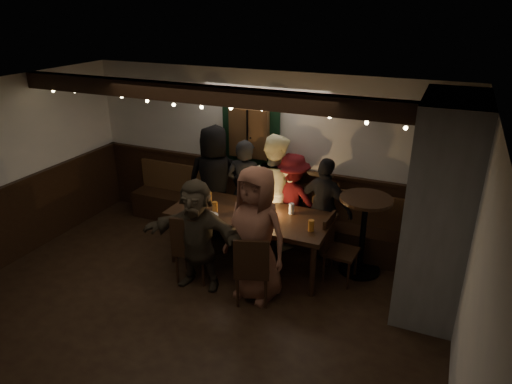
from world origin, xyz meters
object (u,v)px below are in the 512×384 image
at_px(chair_near_right, 252,267).
at_px(person_d, 292,201).
at_px(high_top, 364,226).
at_px(dining_table, 250,218).
at_px(person_a, 215,182).
at_px(person_c, 275,190).
at_px(person_b, 245,191).
at_px(chair_end, 335,244).
at_px(person_g, 256,234).
at_px(person_e, 325,209).
at_px(chair_near_left, 191,245).
at_px(person_f, 197,235).

xyz_separation_m(chair_near_right, person_d, (-0.07, 1.63, 0.21)).
bearing_deg(high_top, person_d, 164.06).
height_order(dining_table, person_a, person_a).
bearing_deg(person_c, person_b, 34.25).
bearing_deg(dining_table, person_b, 120.07).
distance_m(person_a, person_c, 0.97).
bearing_deg(dining_table, chair_end, 5.60).
bearing_deg(high_top, person_g, -135.17).
distance_m(person_c, person_g, 1.46).
bearing_deg(chair_end, person_e, 119.88).
xyz_separation_m(person_d, person_e, (0.55, -0.12, 0.02)).
relative_size(person_a, person_b, 1.10).
bearing_deg(chair_near_left, dining_table, 53.48).
height_order(chair_near_left, person_a, person_a).
height_order(chair_near_left, person_e, person_e).
bearing_deg(person_c, person_d, -155.50).
xyz_separation_m(high_top, person_b, (-1.88, 0.21, 0.11)).
bearing_deg(person_f, person_a, 103.17).
distance_m(person_c, person_d, 0.30).
xyz_separation_m(person_d, person_f, (-0.75, -1.53, 0.01)).
bearing_deg(person_b, person_e, 175.49).
relative_size(dining_table, high_top, 2.01).
bearing_deg(person_b, high_top, 169.30).
bearing_deg(chair_end, dining_table, -174.40).
distance_m(dining_table, chair_near_right, 0.97).
bearing_deg(person_d, person_g, 91.20).
bearing_deg(person_e, high_top, 177.56).
height_order(chair_near_left, high_top, high_top).
distance_m(chair_end, person_e, 0.67).
height_order(chair_near_right, high_top, high_top).
bearing_deg(chair_near_right, chair_end, 51.05).
bearing_deg(chair_near_right, person_b, 117.64).
distance_m(person_b, person_e, 1.27).
bearing_deg(person_b, chair_end, 156.72).
bearing_deg(person_a, person_f, 93.83).
distance_m(person_a, person_b, 0.52).
bearing_deg(chair_end, person_a, 166.08).
relative_size(person_f, person_g, 0.86).
relative_size(person_e, person_f, 1.01).
bearing_deg(chair_end, person_d, 142.30).
xyz_separation_m(high_top, person_e, (-0.61, 0.21, 0.05)).
distance_m(chair_near_right, person_c, 1.69).
xyz_separation_m(person_a, person_b, (0.51, 0.03, -0.08)).
distance_m(person_b, person_f, 1.42).
relative_size(dining_table, chair_near_right, 2.38).
height_order(person_b, person_e, person_b).
bearing_deg(person_c, chair_end, 171.50).
distance_m(person_e, person_g, 1.41).
xyz_separation_m(person_e, person_f, (-1.30, -1.41, -0.01)).
bearing_deg(person_g, chair_near_right, -71.57).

